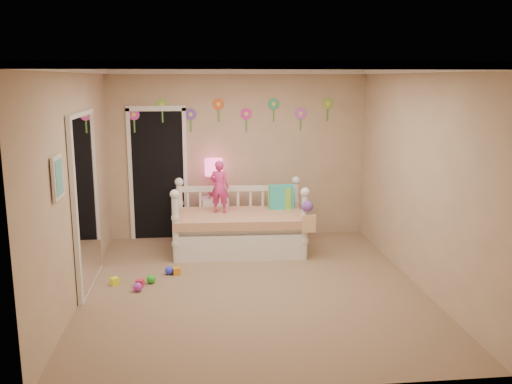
{
  "coord_description": "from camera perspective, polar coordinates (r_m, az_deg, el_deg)",
  "views": [
    {
      "loc": [
        -0.63,
        -6.22,
        2.48
      ],
      "look_at": [
        0.1,
        0.6,
        1.05
      ],
      "focal_mm": 38.45,
      "sensor_mm": 36.0,
      "label": 1
    }
  ],
  "objects": [
    {
      "name": "wall_picture",
      "position": [
        5.57,
        -19.95,
        1.45
      ],
      "size": [
        0.05,
        0.34,
        0.42
      ],
      "primitive_type": "cube",
      "color": "white",
      "rests_on": "left_wall"
    },
    {
      "name": "flower_decals",
      "position": [
        8.5,
        -2.47,
        8.11
      ],
      "size": [
        3.4,
        0.02,
        0.5
      ],
      "primitive_type": null,
      "color": "#B2668C",
      "rests_on": "back_wall"
    },
    {
      "name": "floor",
      "position": [
        6.73,
        -0.31,
        -9.86
      ],
      "size": [
        4.0,
        4.5,
        0.01
      ],
      "primitive_type": "cube",
      "color": "#7F684C",
      "rests_on": "ground"
    },
    {
      "name": "back_wall",
      "position": [
        8.58,
        -1.83,
        3.86
      ],
      "size": [
        4.0,
        0.01,
        2.6
      ],
      "primitive_type": "cube",
      "color": "tan",
      "rests_on": "floor"
    },
    {
      "name": "closet_doorway",
      "position": [
        8.6,
        -10.15,
        1.92
      ],
      "size": [
        0.9,
        0.04,
        2.07
      ],
      "primitive_type": "cube",
      "color": "black",
      "rests_on": "back_wall"
    },
    {
      "name": "daybed",
      "position": [
        7.93,
        -1.75,
        -2.65
      ],
      "size": [
        1.91,
        1.07,
        1.01
      ],
      "primitive_type": null,
      "rotation": [
        0.0,
        0.0,
        -0.04
      ],
      "color": "white",
      "rests_on": "floor"
    },
    {
      "name": "left_wall",
      "position": [
        6.48,
        -18.2,
        0.69
      ],
      "size": [
        0.01,
        4.5,
        2.6
      ],
      "primitive_type": "cube",
      "color": "tan",
      "rests_on": "floor"
    },
    {
      "name": "mirror_closet",
      "position": [
        6.81,
        -17.23,
        -0.89
      ],
      "size": [
        0.07,
        1.3,
        2.1
      ],
      "primitive_type": "cube",
      "color": "white",
      "rests_on": "left_wall"
    },
    {
      "name": "toy_scatter",
      "position": [
        7.0,
        -11.28,
        -8.73
      ],
      "size": [
        0.95,
        1.38,
        0.11
      ],
      "primitive_type": null,
      "rotation": [
        0.0,
        0.0,
        0.12
      ],
      "color": "#996666",
      "rests_on": "floor"
    },
    {
      "name": "child",
      "position": [
        7.9,
        -3.83,
        0.55
      ],
      "size": [
        0.32,
        0.25,
        0.76
      ],
      "primitive_type": "imported",
      "rotation": [
        0.0,
        0.0,
        2.89
      ],
      "color": "#E03387",
      "rests_on": "daybed"
    },
    {
      "name": "nightstand",
      "position": [
        8.57,
        -4.34,
        -2.77
      ],
      "size": [
        0.44,
        0.36,
        0.67
      ],
      "primitive_type": "cube",
      "rotation": [
        0.0,
        0.0,
        0.14
      ],
      "color": "white",
      "rests_on": "floor"
    },
    {
      "name": "table_lamp",
      "position": [
        8.42,
        -4.42,
        2.08
      ],
      "size": [
        0.28,
        0.28,
        0.61
      ],
      "color": "#E01D68",
      "rests_on": "nightstand"
    },
    {
      "name": "pillow_turquoise",
      "position": [
        8.16,
        2.64,
        -0.51
      ],
      "size": [
        0.36,
        0.14,
        0.36
      ],
      "primitive_type": "cube",
      "rotation": [
        0.0,
        0.0,
        0.03
      ],
      "color": "#28C9A1",
      "rests_on": "daybed"
    },
    {
      "name": "hanging_bag",
      "position": [
        7.51,
        5.37,
        -2.65
      ],
      "size": [
        0.2,
        0.16,
        0.36
      ],
      "primitive_type": null,
      "color": "beige",
      "rests_on": "daybed"
    },
    {
      "name": "right_wall",
      "position": [
        6.86,
        16.55,
        1.37
      ],
      "size": [
        0.01,
        4.5,
        2.6
      ],
      "primitive_type": "cube",
      "color": "tan",
      "rests_on": "floor"
    },
    {
      "name": "pillow_lime",
      "position": [
        8.19,
        2.51,
        -0.61
      ],
      "size": [
        0.36,
        0.21,
        0.32
      ],
      "primitive_type": "cube",
      "rotation": [
        0.0,
        0.0,
        -0.25
      ],
      "color": "#8BC13B",
      "rests_on": "daybed"
    },
    {
      "name": "ceiling",
      "position": [
        6.26,
        -0.34,
        12.87
      ],
      "size": [
        4.0,
        4.5,
        0.01
      ],
      "primitive_type": "cube",
      "color": "white",
      "rests_on": "floor"
    },
    {
      "name": "crown_molding",
      "position": [
        6.26,
        -0.34,
        12.6
      ],
      "size": [
        4.0,
        4.5,
        0.06
      ],
      "primitive_type": null,
      "color": "white",
      "rests_on": "ceiling"
    }
  ]
}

